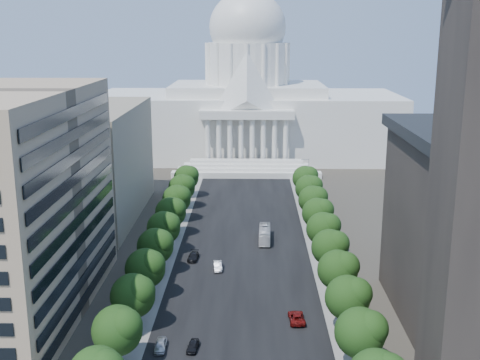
# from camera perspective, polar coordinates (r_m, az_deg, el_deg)

# --- Properties ---
(road_asphalt) EXTENTS (30.00, 260.00, 0.01)m
(road_asphalt) POSITION_cam_1_polar(r_m,az_deg,el_deg) (154.98, 0.39, -4.65)
(road_asphalt) COLOR black
(road_asphalt) RESTS_ON ground
(sidewalk_left) EXTENTS (8.00, 260.00, 0.02)m
(sidewalk_left) POSITION_cam_1_polar(r_m,az_deg,el_deg) (156.37, -6.61, -4.57)
(sidewalk_left) COLOR gray
(sidewalk_left) RESTS_ON ground
(sidewalk_right) EXTENTS (8.00, 260.00, 0.02)m
(sidewalk_right) POSITION_cam_1_polar(r_m,az_deg,el_deg) (155.91, 7.41, -4.66)
(sidewalk_right) COLOR gray
(sidewalk_right) RESTS_ON ground
(capitol) EXTENTS (120.00, 56.00, 73.00)m
(capitol) POSITION_cam_1_polar(r_m,az_deg,el_deg) (243.57, 0.70, 7.00)
(capitol) COLOR white
(capitol) RESTS_ON ground
(office_block_left_far) EXTENTS (38.00, 52.00, 30.00)m
(office_block_left_far) POSITION_cam_1_polar(r_m,az_deg,el_deg) (168.20, -16.14, 1.58)
(office_block_left_far) COLOR gray
(office_block_left_far) RESTS_ON ground
(tree_l_b) EXTENTS (7.79, 7.60, 9.97)m
(tree_l_b) POSITION_cam_1_polar(r_m,az_deg,el_deg) (93.47, -11.40, -13.70)
(tree_l_b) COLOR #33261C
(tree_l_b) RESTS_ON ground
(tree_l_c) EXTENTS (7.79, 7.60, 9.97)m
(tree_l_c) POSITION_cam_1_polar(r_m,az_deg,el_deg) (104.01, -9.98, -10.66)
(tree_l_c) COLOR #33261C
(tree_l_c) RESTS_ON ground
(tree_l_d) EXTENTS (7.79, 7.60, 9.97)m
(tree_l_d) POSITION_cam_1_polar(r_m,az_deg,el_deg) (114.83, -8.84, -8.19)
(tree_l_d) COLOR #33261C
(tree_l_d) RESTS_ON ground
(tree_l_e) EXTENTS (7.79, 7.60, 9.97)m
(tree_l_e) POSITION_cam_1_polar(r_m,az_deg,el_deg) (125.87, -7.91, -6.15)
(tree_l_e) COLOR #33261C
(tree_l_e) RESTS_ON ground
(tree_l_f) EXTENTS (7.79, 7.60, 9.97)m
(tree_l_f) POSITION_cam_1_polar(r_m,az_deg,el_deg) (137.07, -7.14, -4.43)
(tree_l_f) COLOR #33261C
(tree_l_f) RESTS_ON ground
(tree_l_g) EXTENTS (7.79, 7.60, 9.97)m
(tree_l_g) POSITION_cam_1_polar(r_m,az_deg,el_deg) (148.40, -6.49, -2.98)
(tree_l_g) COLOR #33261C
(tree_l_g) RESTS_ON ground
(tree_l_h) EXTENTS (7.79, 7.60, 9.97)m
(tree_l_h) POSITION_cam_1_polar(r_m,az_deg,el_deg) (159.82, -5.93, -1.73)
(tree_l_h) COLOR #33261C
(tree_l_h) RESTS_ON ground
(tree_l_i) EXTENTS (7.79, 7.60, 9.97)m
(tree_l_i) POSITION_cam_1_polar(r_m,az_deg,el_deg) (171.32, -5.44, -0.65)
(tree_l_i) COLOR #33261C
(tree_l_i) RESTS_ON ground
(tree_l_j) EXTENTS (7.79, 7.60, 9.97)m
(tree_l_j) POSITION_cam_1_polar(r_m,az_deg,el_deg) (182.89, -5.02, 0.30)
(tree_l_j) COLOR #33261C
(tree_l_j) RESTS_ON ground
(tree_r_b) EXTENTS (7.79, 7.60, 9.97)m
(tree_r_b) POSITION_cam_1_polar(r_m,az_deg,el_deg) (92.86, 11.55, -13.90)
(tree_r_b) COLOR #33261C
(tree_r_b) RESTS_ON ground
(tree_r_c) EXTENTS (7.79, 7.60, 9.97)m
(tree_r_c) POSITION_cam_1_polar(r_m,az_deg,el_deg) (103.46, 10.37, -10.82)
(tree_r_c) COLOR #33261C
(tree_r_c) RESTS_ON ground
(tree_r_d) EXTENTS (7.79, 7.60, 9.97)m
(tree_r_d) POSITION_cam_1_polar(r_m,az_deg,el_deg) (114.34, 9.43, -8.31)
(tree_r_d) COLOR #33261C
(tree_r_d) RESTS_ON ground
(tree_r_e) EXTENTS (7.79, 7.60, 9.97)m
(tree_r_e) POSITION_cam_1_polar(r_m,az_deg,el_deg) (125.42, 8.66, -6.25)
(tree_r_e) COLOR #33261C
(tree_r_e) RESTS_ON ground
(tree_r_f) EXTENTS (7.79, 7.60, 9.97)m
(tree_r_f) POSITION_cam_1_polar(r_m,az_deg,el_deg) (136.66, 8.02, -4.52)
(tree_r_f) COLOR #33261C
(tree_r_f) RESTS_ON ground
(tree_r_g) EXTENTS (7.79, 7.60, 9.97)m
(tree_r_g) POSITION_cam_1_polar(r_m,az_deg,el_deg) (148.02, 7.49, -3.05)
(tree_r_g) COLOR #33261C
(tree_r_g) RESTS_ON ground
(tree_r_h) EXTENTS (7.79, 7.60, 9.97)m
(tree_r_h) POSITION_cam_1_polar(r_m,az_deg,el_deg) (159.47, 7.03, -1.79)
(tree_r_h) COLOR #33261C
(tree_r_h) RESTS_ON ground
(tree_r_i) EXTENTS (7.79, 7.60, 9.97)m
(tree_r_i) POSITION_cam_1_polar(r_m,az_deg,el_deg) (170.99, 6.63, -0.71)
(tree_r_i) COLOR #33261C
(tree_r_i) RESTS_ON ground
(tree_r_j) EXTENTS (7.79, 7.60, 9.97)m
(tree_r_j) POSITION_cam_1_polar(r_m,az_deg,el_deg) (182.58, 6.28, 0.24)
(tree_r_j) COLOR #33261C
(tree_r_j) RESTS_ON ground
(streetlight_b) EXTENTS (2.61, 0.44, 9.00)m
(streetlight_b) POSITION_cam_1_polar(r_m,az_deg,el_deg) (103.27, 11.30, -11.30)
(streetlight_b) COLOR gray
(streetlight_b) RESTS_ON ground
(streetlight_c) EXTENTS (2.61, 0.44, 9.00)m
(streetlight_c) POSITION_cam_1_polar(r_m,az_deg,el_deg) (126.03, 9.35, -6.48)
(streetlight_c) COLOR gray
(streetlight_c) RESTS_ON ground
(streetlight_d) EXTENTS (2.61, 0.44, 9.00)m
(streetlight_d) POSITION_cam_1_polar(r_m,az_deg,el_deg) (149.51, 8.03, -3.15)
(streetlight_d) COLOR gray
(streetlight_d) RESTS_ON ground
(streetlight_e) EXTENTS (2.61, 0.44, 9.00)m
(streetlight_e) POSITION_cam_1_polar(r_m,az_deg,el_deg) (173.42, 7.07, -0.73)
(streetlight_e) COLOR gray
(streetlight_e) RESTS_ON ground
(streetlight_f) EXTENTS (2.61, 0.44, 9.00)m
(streetlight_f) POSITION_cam_1_polar(r_m,az_deg,el_deg) (197.60, 6.35, 1.11)
(streetlight_f) COLOR gray
(streetlight_f) RESTS_ON ground
(car_dark_a) EXTENTS (2.03, 4.21, 1.39)m
(car_dark_a) POSITION_cam_1_polar(r_m,az_deg,el_deg) (99.45, -4.49, -15.42)
(car_dark_a) COLOR black
(car_dark_a) RESTS_ON ground
(car_silver) EXTENTS (2.18, 5.05, 1.62)m
(car_silver) POSITION_cam_1_polar(r_m,az_deg,el_deg) (129.28, -2.12, -8.15)
(car_silver) COLOR #B5B7BD
(car_silver) RESTS_ON ground
(car_red) EXTENTS (2.92, 5.81, 1.58)m
(car_red) POSITION_cam_1_polar(r_m,az_deg,el_deg) (108.09, 5.38, -12.84)
(car_red) COLOR #690D0B
(car_red) RESTS_ON ground
(car_dark_b) EXTENTS (2.42, 5.31, 1.51)m
(car_dark_b) POSITION_cam_1_polar(r_m,az_deg,el_deg) (134.85, -4.46, -7.25)
(car_dark_b) COLOR black
(car_dark_b) RESTS_ON ground
(car_parked) EXTENTS (2.00, 4.62, 1.55)m
(car_parked) POSITION_cam_1_polar(r_m,az_deg,el_deg) (100.04, -7.55, -15.26)
(car_parked) COLOR #ACAEB4
(car_parked) RESTS_ON ground
(city_bus) EXTENTS (2.99, 11.47, 3.17)m
(city_bus) POSITION_cam_1_polar(r_m,az_deg,el_deg) (146.09, 2.36, -5.18)
(city_bus) COLOR silver
(city_bus) RESTS_ON ground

